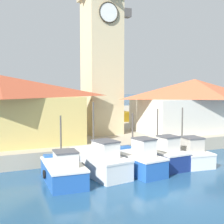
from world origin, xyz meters
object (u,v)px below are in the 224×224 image
Objects in this scene: fishing_boat_mid_left at (162,155)px; dock_worker_along_quay at (64,134)px; dock_worker_near_tower at (174,127)px; fishing_boat_left_inner at (138,160)px; fishing_boat_left_outer at (99,162)px; port_crane_far at (120,72)px; fishing_boat_center at (186,153)px; warehouse_right at (194,104)px; clock_tower at (102,45)px; fishing_boat_far_left at (63,170)px.

dock_worker_along_quay is at bearing 141.19° from fishing_boat_mid_left.
fishing_boat_left_inner is at bearing -140.88° from dock_worker_near_tower.
dock_worker_near_tower and dock_worker_along_quay have the same top height.
port_crane_far is at bearing 60.82° from fishing_boat_left_outer.
fishing_boat_center reaches higher than fishing_boat_left_inner.
fishing_boat_left_outer is 4.85m from dock_worker_along_quay.
fishing_boat_left_outer is 15.22m from warehouse_right.
clock_tower is 10.12m from dock_worker_near_tower.
port_crane_far is 13.73m from dock_worker_near_tower.
fishing_boat_left_outer is 20.92m from port_crane_far.
clock_tower is 10.73× the size of dock_worker_near_tower.
dock_worker_near_tower is at bearing -149.75° from warehouse_right.
fishing_boat_far_left is 17.81m from warehouse_right.
clock_tower is at bearing 42.58° from dock_worker_along_quay.
clock_tower is at bearing 167.59° from warehouse_right.
warehouse_right reaches higher than dock_worker_along_quay.
clock_tower is 11.05m from warehouse_right.
fishing_boat_center is 12.91m from clock_tower.
warehouse_right is at bearing 28.31° from fishing_boat_left_outer.
fishing_boat_left_outer is at bearing 16.31° from fishing_boat_far_left.
clock_tower is 10.03m from dock_worker_along_quay.
dock_worker_near_tower is 1.00× the size of dock_worker_along_quay.
fishing_boat_mid_left reaches higher than fishing_boat_left_inner.
fishing_boat_left_outer is 0.33× the size of port_crane_far.
warehouse_right is at bearing -12.41° from clock_tower.
fishing_boat_mid_left is 19.22m from port_crane_far.
clock_tower is (-3.05, 8.99, 8.75)m from fishing_boat_center.
fishing_boat_far_left is at bearing -174.35° from fishing_boat_mid_left.
fishing_boat_left_inner is 0.93× the size of fishing_boat_center.
warehouse_right is at bearing -71.51° from port_crane_far.
dock_worker_along_quay is at bearing -130.02° from port_crane_far.
fishing_boat_left_outer is 4.73m from fishing_boat_mid_left.
fishing_boat_left_inner is 13.16m from clock_tower.
fishing_boat_left_inner is 8.68m from dock_worker_near_tower.
fishing_boat_left_inner is at bearing -111.92° from port_crane_far.
port_crane_far is at bearing 54.86° from clock_tower.
fishing_boat_left_inner is at bearing -163.62° from fishing_boat_mid_left.
warehouse_right reaches higher than fishing_boat_left_inner.
dock_worker_along_quay is (-4.91, -4.52, -7.48)m from clock_tower.
fishing_boat_left_inner is 2.40m from fishing_boat_mid_left.
clock_tower reaches higher than fishing_boat_far_left.
port_crane_far is at bearing 49.98° from dock_worker_along_quay.
fishing_boat_mid_left reaches higher than dock_worker_near_tower.
fishing_boat_mid_left is 12.62m from clock_tower.
warehouse_right is (8.41, 7.11, 2.97)m from fishing_boat_mid_left.
port_crane_far is (9.70, 17.38, 6.45)m from fishing_boat_left_outer.
clock_tower reaches higher than fishing_boat_left_inner.
fishing_boat_left_inner is at bearing -16.17° from fishing_boat_left_outer.
fishing_boat_left_inner reaches higher than dock_worker_along_quay.
warehouse_right is (13.15, 7.08, 2.96)m from fishing_boat_left_outer.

